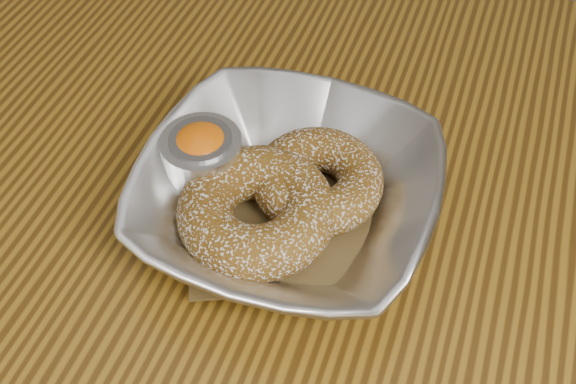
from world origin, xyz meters
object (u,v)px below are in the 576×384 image
(serving_bowl, at_px, (288,195))
(table, at_px, (333,342))
(donut_back, at_px, (318,180))
(donut_front, at_px, (257,211))
(ramekin, at_px, (203,159))

(serving_bowl, bearing_deg, table, -34.97)
(table, xyz_separation_m, serving_bowl, (-0.05, 0.04, 0.13))
(donut_back, bearing_deg, table, -57.42)
(table, xyz_separation_m, donut_front, (-0.07, 0.01, 0.13))
(table, relative_size, ramekin, 20.12)
(table, bearing_deg, donut_front, 169.21)
(serving_bowl, height_order, ramekin, ramekin)
(donut_back, height_order, ramekin, ramekin)
(ramekin, bearing_deg, table, -18.71)
(donut_front, bearing_deg, serving_bowl, 57.93)
(serving_bowl, distance_m, donut_front, 0.03)
(serving_bowl, distance_m, ramekin, 0.07)
(serving_bowl, bearing_deg, ramekin, 176.44)
(serving_bowl, bearing_deg, donut_back, 51.95)
(table, bearing_deg, donut_back, 122.58)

